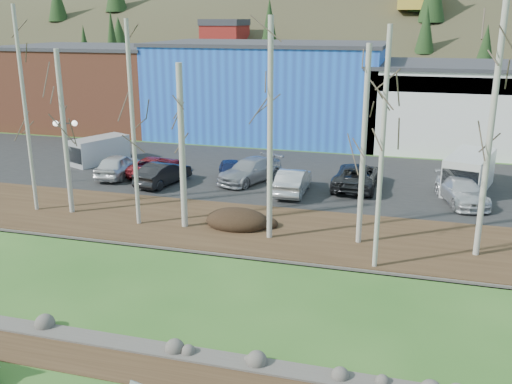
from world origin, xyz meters
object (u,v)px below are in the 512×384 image
(car_4, at_px, (230,171))
(car_0, at_px, (118,165))
(street_lamp, at_px, (66,134))
(car_2, at_px, (155,166))
(car_3, at_px, (250,170))
(car_5, at_px, (293,181))
(car_1, at_px, (163,173))
(van_grey, at_px, (97,151))
(car_6, at_px, (357,176))
(van_white, at_px, (468,173))
(car_7, at_px, (462,191))

(car_4, bearing_deg, car_0, 169.75)
(street_lamp, distance_m, car_4, 10.69)
(car_2, height_order, car_3, car_3)
(car_0, bearing_deg, car_4, -176.72)
(car_2, distance_m, car_5, 9.94)
(car_1, relative_size, van_grey, 0.95)
(street_lamp, xyz_separation_m, car_5, (14.45, 1.39, -2.38))
(car_3, distance_m, car_5, 3.70)
(car_2, relative_size, car_3, 0.90)
(street_lamp, relative_size, car_3, 0.78)
(car_2, distance_m, car_3, 6.59)
(car_5, height_order, car_6, car_6)
(car_0, xyz_separation_m, van_white, (22.26, 2.83, 0.36))
(car_3, relative_size, car_6, 0.93)
(car_4, height_order, van_grey, van_grey)
(car_3, height_order, car_5, car_5)
(car_6, distance_m, van_grey, 18.96)
(street_lamp, xyz_separation_m, car_7, (24.15, 2.16, -2.42))
(car_2, height_order, car_7, car_7)
(car_1, height_order, van_white, van_white)
(car_0, height_order, car_4, car_0)
(street_lamp, xyz_separation_m, car_4, (9.91, 3.13, -2.49))
(street_lamp, distance_m, car_3, 11.92)
(street_lamp, bearing_deg, car_2, 13.97)
(car_3, height_order, van_white, van_white)
(car_1, bearing_deg, car_2, -41.26)
(car_0, relative_size, car_7, 0.92)
(car_1, height_order, car_2, car_1)
(car_4, xyz_separation_m, car_6, (8.11, 0.50, 0.12))
(car_2, relative_size, car_5, 1.01)
(street_lamp, height_order, car_6, street_lamp)
(car_5, relative_size, car_7, 0.93)
(car_0, relative_size, car_2, 0.98)
(street_lamp, height_order, car_2, street_lamp)
(car_3, relative_size, van_grey, 1.11)
(car_3, distance_m, car_6, 6.81)
(car_5, bearing_deg, car_1, 1.20)
(street_lamp, bearing_deg, car_5, -13.03)
(car_3, distance_m, car_7, 12.96)
(street_lamp, bearing_deg, car_1, -9.00)
(car_7, bearing_deg, van_grey, 157.77)
(car_1, xyz_separation_m, car_6, (11.92, 2.61, 0.04))
(street_lamp, bearing_deg, van_white, -7.58)
(car_4, bearing_deg, car_2, 162.69)
(car_6, bearing_deg, car_0, 7.42)
(car_3, relative_size, van_white, 0.92)
(car_1, height_order, car_4, car_1)
(car_3, bearing_deg, car_5, -6.43)
(car_5, distance_m, van_white, 10.73)
(car_1, xyz_separation_m, car_3, (5.12, 2.18, 0.02))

